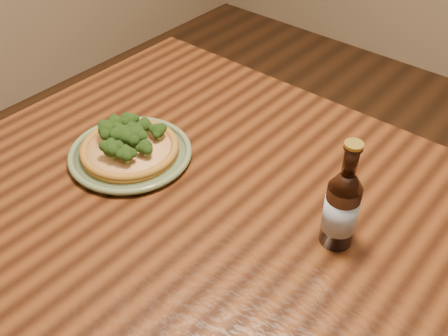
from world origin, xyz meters
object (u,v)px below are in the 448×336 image
Objects in this scene: beer_bottle at (341,208)px; pizza at (129,145)px; table at (312,288)px; plate at (130,154)px.

pizza is at bearing -178.51° from beer_bottle.
pizza is (-0.46, -0.02, 0.12)m from table.
beer_bottle is (0.46, 0.07, 0.05)m from pizza.
plate is 0.02m from pizza.
plate is at bearing -178.33° from beer_bottle.
table is at bearing 3.09° from plate.
plate is 1.21× the size of beer_bottle.
table is at bearing 2.93° from pizza.
table is 6.03× the size of plate.
plate is 0.47m from beer_bottle.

